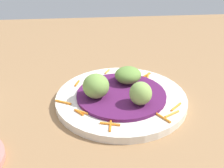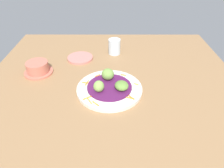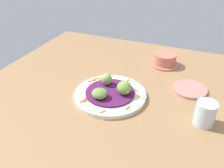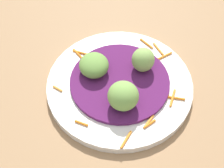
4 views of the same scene
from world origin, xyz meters
The scene contains 10 objects.
table_surface centered at (0.00, 0.00, 1.00)cm, with size 110.00×110.00×2.00cm, color #936D47.
main_plate centered at (1.09, 2.95, 2.75)cm, with size 26.02×26.02×1.51cm, color silver.
cabbage_bed centered at (1.09, 2.95, 3.85)cm, with size 17.70×17.70×0.68cm, color #51194C.
carrot_garnish centered at (3.24, 3.16, 3.71)cm, with size 23.06×24.03×0.40cm.
guac_scoop_left centered at (-3.58, 4.82, 5.82)cm, with size 5.27×5.55×3.27cm, color olive.
guac_scoop_center centered at (1.80, -2.03, 6.54)cm, with size 5.12×5.09×4.71cm, color #759E47.
guac_scoop_right centered at (5.05, 6.06, 6.42)cm, with size 4.06×4.20×4.48cm, color #84A851.
side_plate_small centered at (16.22, -23.22, 2.53)cm, with size 12.70×12.70×1.05cm, color tan.
terracotta_bowl centered at (33.28, -10.08, 4.49)cm, with size 12.65×12.65×5.43cm.
water_glass centered at (-1.13, -29.23, 5.90)cm, with size 6.22×6.22×7.80cm, color silver.
Camera 3 is at (-62.44, -24.17, 50.94)cm, focal length 37.33 mm.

